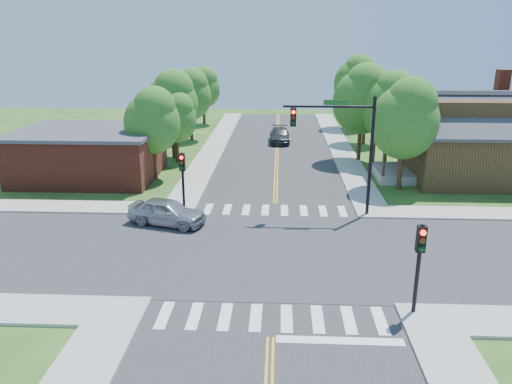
# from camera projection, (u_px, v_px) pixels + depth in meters

# --- Properties ---
(ground) EXTENTS (100.00, 100.00, 0.00)m
(ground) POSITION_uv_depth(u_px,v_px,m) (273.00, 252.00, 25.30)
(ground) COLOR #214B17
(ground) RESTS_ON ground
(road_ns) EXTENTS (10.00, 90.00, 0.04)m
(road_ns) POSITION_uv_depth(u_px,v_px,m) (273.00, 252.00, 25.29)
(road_ns) COLOR #2D2D30
(road_ns) RESTS_ON ground
(road_ew) EXTENTS (90.00, 10.00, 0.04)m
(road_ew) POSITION_uv_depth(u_px,v_px,m) (273.00, 252.00, 25.29)
(road_ew) COLOR #2D2D30
(road_ew) RESTS_ON ground
(intersection_patch) EXTENTS (10.20, 10.20, 0.06)m
(intersection_patch) POSITION_uv_depth(u_px,v_px,m) (273.00, 252.00, 25.30)
(intersection_patch) COLOR #2D2D30
(intersection_patch) RESTS_ON ground
(sidewalk_ne) EXTENTS (40.00, 40.00, 0.14)m
(sidewalk_ne) POSITION_uv_depth(u_px,v_px,m) (475.00, 172.00, 39.61)
(sidewalk_ne) COLOR #9E9B93
(sidewalk_ne) RESTS_ON ground
(sidewalk_nw) EXTENTS (40.00, 40.00, 0.14)m
(sidewalk_nw) POSITION_uv_depth(u_px,v_px,m) (84.00, 167.00, 41.05)
(sidewalk_nw) COLOR #9E9B93
(sidewalk_nw) RESTS_ON ground
(crosswalk_north) EXTENTS (8.85, 2.00, 0.01)m
(crosswalk_north) POSITION_uv_depth(u_px,v_px,m) (275.00, 210.00, 31.18)
(crosswalk_north) COLOR white
(crosswalk_north) RESTS_ON ground
(crosswalk_south) EXTENTS (8.85, 2.00, 0.01)m
(crosswalk_south) POSITION_uv_depth(u_px,v_px,m) (271.00, 318.00, 19.38)
(crosswalk_south) COLOR white
(crosswalk_south) RESTS_ON ground
(centerline) EXTENTS (0.30, 90.00, 0.01)m
(centerline) POSITION_uv_depth(u_px,v_px,m) (273.00, 251.00, 25.28)
(centerline) COLOR gold
(centerline) RESTS_ON ground
(stop_bar) EXTENTS (4.60, 0.45, 0.09)m
(stop_bar) POSITION_uv_depth(u_px,v_px,m) (340.00, 342.00, 17.95)
(stop_bar) COLOR white
(stop_bar) RESTS_ON ground
(signal_mast_ne) EXTENTS (5.30, 0.42, 7.20)m
(signal_mast_ne) POSITION_uv_depth(u_px,v_px,m) (343.00, 137.00, 28.96)
(signal_mast_ne) COLOR black
(signal_mast_ne) RESTS_ON ground
(signal_pole_se) EXTENTS (0.34, 0.42, 3.80)m
(signal_pole_se) POSITION_uv_depth(u_px,v_px,m) (420.00, 253.00, 18.88)
(signal_pole_se) COLOR black
(signal_pole_se) RESTS_ON ground
(signal_pole_nw) EXTENTS (0.34, 0.42, 3.80)m
(signal_pole_nw) POSITION_uv_depth(u_px,v_px,m) (182.00, 171.00, 30.05)
(signal_pole_nw) COLOR black
(signal_pole_nw) RESTS_ON ground
(house_ne) EXTENTS (13.05, 8.80, 7.11)m
(house_ne) POSITION_uv_depth(u_px,v_px,m) (479.00, 136.00, 37.15)
(house_ne) COLOR #382613
(house_ne) RESTS_ON ground
(building_nw) EXTENTS (10.40, 8.40, 3.73)m
(building_nw) POSITION_uv_depth(u_px,v_px,m) (90.00, 153.00, 37.93)
(building_nw) COLOR maroon
(building_nw) RESTS_ON ground
(tree_e_a) EXTENTS (4.65, 4.42, 7.91)m
(tree_e_a) POSITION_uv_depth(u_px,v_px,m) (406.00, 117.00, 33.84)
(tree_e_a) COLOR #382314
(tree_e_a) RESTS_ON ground
(tree_e_b) EXTENTS (4.64, 4.41, 7.89)m
(tree_e_b) POSITION_uv_depth(u_px,v_px,m) (390.00, 104.00, 40.30)
(tree_e_b) COLOR #382314
(tree_e_b) RESTS_ON ground
(tree_e_c) EXTENTS (4.35, 4.13, 7.39)m
(tree_e_c) POSITION_uv_depth(u_px,v_px,m) (367.00, 95.00, 48.43)
(tree_e_c) COLOR #382314
(tree_e_c) RESTS_ON ground
(tree_e_d) EXTENTS (4.96, 4.72, 8.44)m
(tree_e_d) POSITION_uv_depth(u_px,v_px,m) (357.00, 80.00, 56.46)
(tree_e_d) COLOR #382314
(tree_e_d) RESTS_ON ground
(tree_w_a) EXTENTS (4.13, 3.92, 7.02)m
(tree_w_a) POSITION_uv_depth(u_px,v_px,m) (153.00, 119.00, 36.59)
(tree_w_a) COLOR #382314
(tree_w_a) RESTS_ON ground
(tree_w_b) EXTENTS (4.59, 4.36, 7.80)m
(tree_w_b) POSITION_uv_depth(u_px,v_px,m) (172.00, 100.00, 42.78)
(tree_w_b) COLOR #382314
(tree_w_b) RESTS_ON ground
(tree_w_c) EXTENTS (4.34, 4.12, 7.37)m
(tree_w_c) POSITION_uv_depth(u_px,v_px,m) (191.00, 93.00, 50.44)
(tree_w_c) COLOR #382314
(tree_w_c) RESTS_ON ground
(tree_w_d) EXTENTS (4.07, 3.87, 6.93)m
(tree_w_d) POSITION_uv_depth(u_px,v_px,m) (204.00, 86.00, 59.54)
(tree_w_d) COLOR #382314
(tree_w_d) RESTS_ON ground
(tree_house) EXTENTS (4.93, 4.69, 8.39)m
(tree_house) POSITION_uv_depth(u_px,v_px,m) (363.00, 97.00, 41.62)
(tree_house) COLOR #382314
(tree_house) RESTS_ON ground
(tree_bldg) EXTENTS (3.54, 3.37, 6.02)m
(tree_bldg) POSITION_uv_depth(u_px,v_px,m) (176.00, 116.00, 41.89)
(tree_bldg) COLOR #382314
(tree_bldg) RESTS_ON ground
(car_silver) EXTENTS (4.22, 5.47, 1.53)m
(car_silver) POSITION_uv_depth(u_px,v_px,m) (167.00, 212.00, 28.68)
(car_silver) COLOR #A2A3A9
(car_silver) RESTS_ON ground
(car_dgrey) EXTENTS (2.13, 4.96, 1.42)m
(car_dgrey) POSITION_uv_depth(u_px,v_px,m) (280.00, 136.00, 50.40)
(car_dgrey) COLOR #2D2F32
(car_dgrey) RESTS_ON ground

